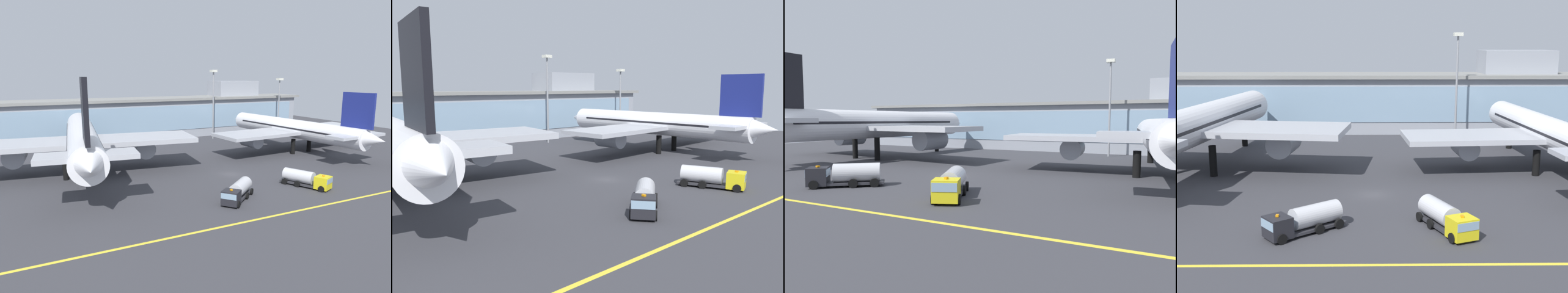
% 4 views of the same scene
% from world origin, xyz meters
% --- Properties ---
extents(ground_plane, '(180.00, 180.00, 0.00)m').
position_xyz_m(ground_plane, '(0.00, 0.00, 0.00)').
color(ground_plane, '#38383D').
extents(taxiway_centreline_stripe, '(144.00, 0.50, 0.01)m').
position_xyz_m(taxiway_centreline_stripe, '(0.00, -22.00, 0.01)').
color(taxiway_centreline_stripe, yellow).
rests_on(taxiway_centreline_stripe, ground).
extents(terminal_building, '(114.77, 14.00, 18.12)m').
position_xyz_m(terminal_building, '(1.72, 51.02, 6.98)').
color(terminal_building, '#9399A3').
rests_on(terminal_building, ground).
extents(airliner_near_left, '(47.22, 59.39, 19.70)m').
position_xyz_m(airliner_near_left, '(-26.95, 13.79, 7.20)').
color(airliner_near_left, black).
rests_on(airliner_near_left, ground).
extents(airliner_near_right, '(45.77, 52.04, 16.31)m').
position_xyz_m(airliner_near_right, '(27.57, 12.93, 5.94)').
color(airliner_near_right, black).
rests_on(airliner_near_right, ground).
extents(fuel_tanker_truck, '(8.59, 7.53, 2.90)m').
position_xyz_m(fuel_tanker_truck, '(-7.60, -14.00, 1.51)').
color(fuel_tanker_truck, black).
rests_on(fuel_tanker_truck, ground).
extents(baggage_tug_near, '(5.72, 9.30, 2.90)m').
position_xyz_m(baggage_tug_near, '(7.72, -13.52, 1.51)').
color(baggage_tug_near, black).
rests_on(baggage_tug_near, ground).
extents(apron_light_mast_west, '(1.80, 1.80, 21.81)m').
position_xyz_m(apron_light_mast_west, '(17.67, 39.27, 14.44)').
color(apron_light_mast_west, gray).
rests_on(apron_light_mast_west, ground).
extents(apron_light_mast_centre, '(1.80, 1.80, 19.20)m').
position_xyz_m(apron_light_mast_centre, '(44.33, 39.70, 12.97)').
color(apron_light_mast_centre, gray).
rests_on(apron_light_mast_centre, ground).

